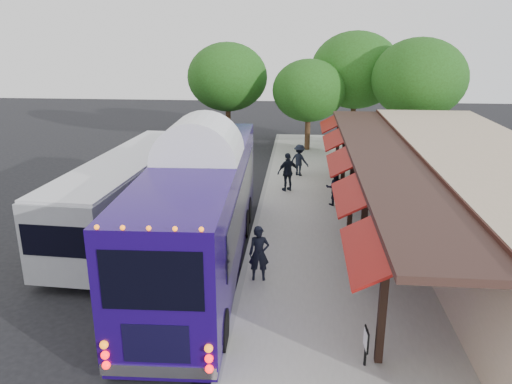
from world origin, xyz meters
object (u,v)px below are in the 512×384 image
at_px(sign_board, 366,341).
at_px(coach_bus, 201,204).
at_px(ped_b, 334,188).
at_px(ped_d, 299,160).
at_px(ped_a, 259,254).
at_px(city_bus, 130,190).
at_px(ped_c, 288,172).

bearing_deg(sign_board, coach_bus, 128.69).
relative_size(ped_b, ped_d, 0.95).
distance_m(ped_a, ped_b, 8.04).
bearing_deg(sign_board, ped_b, 86.16).
distance_m(coach_bus, city_bus, 4.60).
relative_size(ped_c, ped_d, 1.11).
xyz_separation_m(city_bus, ped_d, (6.71, 8.23, -0.66)).
distance_m(city_bus, ped_d, 10.63).
xyz_separation_m(city_bus, ped_a, (5.53, -4.15, -0.63)).
bearing_deg(ped_d, coach_bus, 107.05).
distance_m(ped_c, ped_d, 2.94).
distance_m(ped_a, ped_d, 12.44).
height_order(ped_b, ped_d, ped_d).
distance_m(coach_bus, ped_c, 8.78).
bearing_deg(ped_d, ped_c, 112.41).
distance_m(ped_c, sign_board, 13.77).
relative_size(ped_c, sign_board, 1.97).
xyz_separation_m(city_bus, sign_board, (8.39, -8.25, -0.86)).
xyz_separation_m(ped_c, sign_board, (2.23, -13.59, -0.30)).
distance_m(coach_bus, ped_b, 8.08).
bearing_deg(coach_bus, ped_c, 70.13).
distance_m(ped_a, ped_c, 9.51).
bearing_deg(sign_board, ped_c, 95.21).
bearing_deg(ped_a, sign_board, -60.53).
height_order(ped_a, ped_c, ped_c).
xyz_separation_m(city_bus, ped_c, (6.16, 5.34, -0.56)).
bearing_deg(city_bus, ped_d, 53.95).
relative_size(city_bus, ped_a, 6.36).
bearing_deg(city_bus, ped_a, -33.77).
bearing_deg(ped_b, ped_c, -45.81).
bearing_deg(coach_bus, city_bus, 137.71).
height_order(city_bus, sign_board, city_bus).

